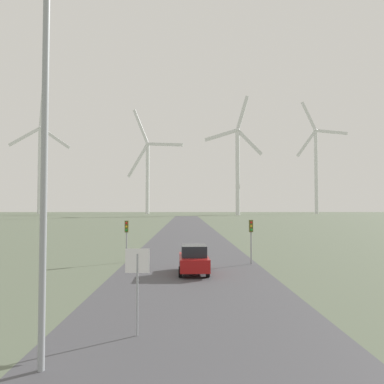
{
  "coord_description": "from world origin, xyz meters",
  "views": [
    {
      "loc": [
        -0.4,
        -3.54,
        4.27
      ],
      "look_at": [
        0.0,
        19.51,
        5.19
      ],
      "focal_mm": 35.0,
      "sensor_mm": 36.0,
      "label": 1
    }
  ],
  "objects_px": {
    "car_approaching": "(194,259)",
    "wind_turbine_left": "(148,169)",
    "streetlamp": "(45,115)",
    "traffic_light_post_near_left": "(127,232)",
    "stop_sign_near": "(137,275)",
    "traffic_light_post_near_right": "(251,232)",
    "wind_turbine_right": "(316,163)",
    "wind_turbine_far_left": "(40,161)",
    "wind_turbine_center": "(238,162)"
  },
  "relations": [
    {
      "from": "traffic_light_post_near_right",
      "to": "wind_turbine_right",
      "type": "xyz_separation_m",
      "value": [
        77.11,
        204.51,
        29.41
      ]
    },
    {
      "from": "streetlamp",
      "to": "stop_sign_near",
      "type": "height_order",
      "value": "streetlamp"
    },
    {
      "from": "traffic_light_post_near_right",
      "to": "wind_turbine_center",
      "type": "distance_m",
      "value": 167.89
    },
    {
      "from": "streetlamp",
      "to": "traffic_light_post_near_right",
      "type": "distance_m",
      "value": 20.43
    },
    {
      "from": "traffic_light_post_near_right",
      "to": "wind_turbine_far_left",
      "type": "distance_m",
      "value": 220.97
    },
    {
      "from": "stop_sign_near",
      "to": "car_approaching",
      "type": "xyz_separation_m",
      "value": [
        2.13,
        11.5,
        -1.1
      ]
    },
    {
      "from": "car_approaching",
      "to": "wind_turbine_far_left",
      "type": "relative_size",
      "value": 0.06
    },
    {
      "from": "stop_sign_near",
      "to": "wind_turbine_far_left",
      "type": "distance_m",
      "value": 232.43
    },
    {
      "from": "traffic_light_post_near_right",
      "to": "wind_turbine_left",
      "type": "bearing_deg",
      "value": 98.03
    },
    {
      "from": "car_approaching",
      "to": "wind_turbine_left",
      "type": "xyz_separation_m",
      "value": [
        -23.53,
        201.63,
        26.27
      ]
    },
    {
      "from": "streetlamp",
      "to": "wind_turbine_center",
      "type": "bearing_deg",
      "value": 80.44
    },
    {
      "from": "wind_turbine_center",
      "to": "wind_turbine_right",
      "type": "xyz_separation_m",
      "value": [
        55.02,
        39.94,
        4.59
      ]
    },
    {
      "from": "wind_turbine_left",
      "to": "wind_turbine_center",
      "type": "relative_size",
      "value": 1.05
    },
    {
      "from": "wind_turbine_center",
      "to": "stop_sign_near",
      "type": "bearing_deg",
      "value": -99.03
    },
    {
      "from": "traffic_light_post_near_right",
      "to": "wind_turbine_far_left",
      "type": "height_order",
      "value": "wind_turbine_far_left"
    },
    {
      "from": "streetlamp",
      "to": "wind_turbine_left",
      "type": "relative_size",
      "value": 0.17
    },
    {
      "from": "wind_turbine_far_left",
      "to": "wind_turbine_right",
      "type": "xyz_separation_m",
      "value": [
        170.07,
        6.26,
        -0.34
      ]
    },
    {
      "from": "streetlamp",
      "to": "wind_turbine_center",
      "type": "distance_m",
      "value": 186.27
    },
    {
      "from": "stop_sign_near",
      "to": "traffic_light_post_near_left",
      "type": "relative_size",
      "value": 0.9
    },
    {
      "from": "stop_sign_near",
      "to": "wind_turbine_left",
      "type": "distance_m",
      "value": 215.67
    },
    {
      "from": "car_approaching",
      "to": "wind_turbine_left",
      "type": "relative_size",
      "value": 0.06
    },
    {
      "from": "traffic_light_post_near_right",
      "to": "wind_turbine_far_left",
      "type": "bearing_deg",
      "value": 115.12
    },
    {
      "from": "traffic_light_post_near_left",
      "to": "wind_turbine_center",
      "type": "bearing_deg",
      "value": 79.08
    },
    {
      "from": "wind_turbine_far_left",
      "to": "wind_turbine_left",
      "type": "distance_m",
      "value": 65.25
    },
    {
      "from": "traffic_light_post_near_left",
      "to": "wind_turbine_far_left",
      "type": "distance_m",
      "value": 216.22
    },
    {
      "from": "car_approaching",
      "to": "wind_turbine_right",
      "type": "bearing_deg",
      "value": 68.64
    },
    {
      "from": "traffic_light_post_near_left",
      "to": "traffic_light_post_near_right",
      "type": "bearing_deg",
      "value": -6.31
    },
    {
      "from": "traffic_light_post_near_left",
      "to": "car_approaching",
      "type": "height_order",
      "value": "traffic_light_post_near_left"
    },
    {
      "from": "traffic_light_post_near_right",
      "to": "stop_sign_near",
      "type": "bearing_deg",
      "value": -112.93
    },
    {
      "from": "wind_turbine_far_left",
      "to": "wind_turbine_left",
      "type": "xyz_separation_m",
      "value": [
        65.06,
        -0.51,
        -4.98
      ]
    },
    {
      "from": "stop_sign_near",
      "to": "wind_turbine_right",
      "type": "height_order",
      "value": "wind_turbine_right"
    },
    {
      "from": "car_approaching",
      "to": "wind_turbine_right",
      "type": "height_order",
      "value": "wind_turbine_right"
    },
    {
      "from": "stop_sign_near",
      "to": "wind_turbine_far_left",
      "type": "bearing_deg",
      "value": 112.03
    },
    {
      "from": "traffic_light_post_near_right",
      "to": "traffic_light_post_near_left",
      "type": "bearing_deg",
      "value": 173.69
    },
    {
      "from": "wind_turbine_center",
      "to": "streetlamp",
      "type": "bearing_deg",
      "value": -99.56
    },
    {
      "from": "traffic_light_post_near_right",
      "to": "wind_turbine_center",
      "type": "bearing_deg",
      "value": 82.36
    },
    {
      "from": "wind_turbine_left",
      "to": "traffic_light_post_near_right",
      "type": "bearing_deg",
      "value": -81.97
    },
    {
      "from": "wind_turbine_far_left",
      "to": "wind_turbine_center",
      "type": "bearing_deg",
      "value": -16.31
    },
    {
      "from": "traffic_light_post_near_left",
      "to": "wind_turbine_far_left",
      "type": "height_order",
      "value": "wind_turbine_far_left"
    },
    {
      "from": "streetlamp",
      "to": "stop_sign_near",
      "type": "bearing_deg",
      "value": 50.28
    },
    {
      "from": "streetlamp",
      "to": "wind_turbine_right",
      "type": "height_order",
      "value": "wind_turbine_right"
    },
    {
      "from": "wind_turbine_right",
      "to": "stop_sign_near",
      "type": "bearing_deg",
      "value": -110.82
    },
    {
      "from": "traffic_light_post_near_left",
      "to": "traffic_light_post_near_right",
      "type": "distance_m",
      "value": 9.51
    },
    {
      "from": "stop_sign_near",
      "to": "traffic_light_post_near_right",
      "type": "xyz_separation_m",
      "value": [
        6.51,
        15.39,
        0.4
      ]
    },
    {
      "from": "streetlamp",
      "to": "traffic_light_post_near_right",
      "type": "height_order",
      "value": "streetlamp"
    },
    {
      "from": "stop_sign_near",
      "to": "traffic_light_post_near_right",
      "type": "relative_size",
      "value": 0.88
    },
    {
      "from": "streetlamp",
      "to": "wind_turbine_left",
      "type": "height_order",
      "value": "wind_turbine_left"
    },
    {
      "from": "car_approaching",
      "to": "wind_turbine_left",
      "type": "bearing_deg",
      "value": 96.66
    },
    {
      "from": "traffic_light_post_near_left",
      "to": "wind_turbine_right",
      "type": "height_order",
      "value": "wind_turbine_right"
    },
    {
      "from": "streetlamp",
      "to": "traffic_light_post_near_left",
      "type": "distance_m",
      "value": 19.55
    }
  ]
}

